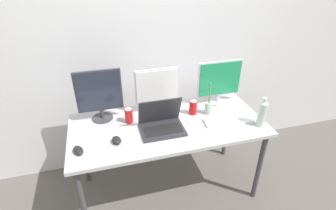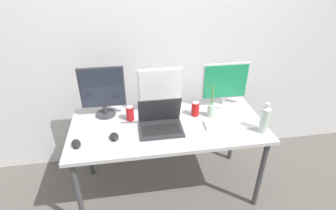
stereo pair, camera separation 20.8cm
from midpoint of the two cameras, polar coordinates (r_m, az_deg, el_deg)
name	(u,v)px [view 2 (the right image)]	position (r m, az deg, el deg)	size (l,w,h in m)	color
ground_plane	(168,187)	(2.66, 2.34, -17.52)	(16.00, 16.00, 0.00)	#5B5651
wall_back	(158,37)	(2.47, 0.26, 14.48)	(7.00, 0.08, 2.60)	silver
work_desk	(168,130)	(2.21, 2.70, -5.59)	(1.60, 0.74, 0.74)	#424247
monitor_left	(103,91)	(2.22, -11.48, 3.01)	(0.37, 0.17, 0.44)	#38383D
monitor_center	(160,90)	(2.27, 0.96, 3.28)	(0.39, 0.21, 0.40)	silver
monitor_right	(225,84)	(2.41, 14.74, 4.44)	(0.42, 0.17, 0.41)	silver
laptop_silver	(160,122)	(2.09, 1.19, -3.81)	(0.34, 0.25, 0.26)	#2D2D33
keyboard_main	(230,124)	(2.23, 15.96, -4.17)	(0.41, 0.13, 0.02)	white
mouse_by_keyboard	(114,136)	(2.02, -8.77, -6.89)	(0.07, 0.09, 0.04)	black
mouse_by_laptop	(76,144)	(2.01, -16.60, -8.17)	(0.06, 0.11, 0.04)	black
water_bottle	(265,119)	(2.19, 22.91, -2.90)	(0.07, 0.07, 0.26)	silver
soda_can_near_keyboard	(130,113)	(2.20, -5.61, -1.87)	(0.07, 0.07, 0.13)	red
soda_can_by_laptop	(195,109)	(2.28, 8.57, -0.91)	(0.07, 0.07, 0.13)	red
bamboo_vase	(211,109)	(2.29, 11.96, -1.00)	(0.06, 0.06, 0.29)	#B2D1B7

